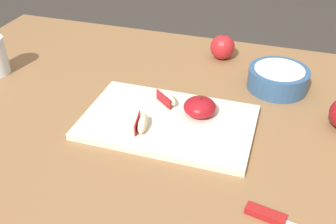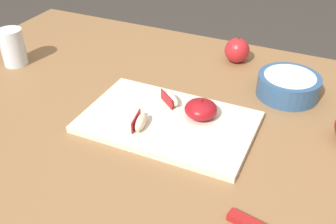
# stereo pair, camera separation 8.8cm
# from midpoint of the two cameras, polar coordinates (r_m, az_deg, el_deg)

# --- Properties ---
(dining_table) EXTENTS (1.47, 0.92, 0.75)m
(dining_table) POSITION_cam_midpoint_polar(r_m,az_deg,el_deg) (0.99, -1.47, -4.99)
(dining_table) COLOR brown
(dining_table) RESTS_ON ground_plane
(cutting_board) EXTENTS (0.38, 0.24, 0.02)m
(cutting_board) POSITION_cam_midpoint_polar(r_m,az_deg,el_deg) (0.90, -2.81, -1.55)
(cutting_board) COLOR beige
(cutting_board) RESTS_ON dining_table
(apple_half_skin_up) EXTENTS (0.07, 0.07, 0.05)m
(apple_half_skin_up) POSITION_cam_midpoint_polar(r_m,az_deg,el_deg) (0.89, 1.73, 0.49)
(apple_half_skin_up) COLOR maroon
(apple_half_skin_up) RESTS_ON cutting_board
(apple_wedge_near_knife) EXTENTS (0.06, 0.06, 0.03)m
(apple_wedge_near_knife) POSITION_cam_midpoint_polar(r_m,az_deg,el_deg) (0.94, -2.80, 1.93)
(apple_wedge_near_knife) COLOR beige
(apple_wedge_near_knife) RESTS_ON cutting_board
(apple_wedge_front) EXTENTS (0.03, 0.07, 0.03)m
(apple_wedge_front) POSITION_cam_midpoint_polar(r_m,az_deg,el_deg) (0.86, -6.66, -1.76)
(apple_wedge_front) COLOR beige
(apple_wedge_front) RESTS_ON cutting_board
(paring_knife) EXTENTS (0.16, 0.05, 0.01)m
(paring_knife) POSITION_cam_midpoint_polar(r_m,az_deg,el_deg) (0.71, 11.40, -14.85)
(paring_knife) COLOR silver
(paring_knife) RESTS_ON dining_table
(whole_apple_crimson) EXTENTS (0.07, 0.07, 0.08)m
(whole_apple_crimson) POSITION_cam_midpoint_polar(r_m,az_deg,el_deg) (1.18, 5.71, 9.22)
(whole_apple_crimson) COLOR #B21E23
(whole_apple_crimson) RESTS_ON dining_table
(ceramic_fruit_bowl) EXTENTS (0.15, 0.15, 0.06)m
(ceramic_fruit_bowl) POSITION_cam_midpoint_polar(r_m,az_deg,el_deg) (1.05, 13.28, 4.70)
(ceramic_fruit_bowl) COLOR #2D517A
(ceramic_fruit_bowl) RESTS_ON dining_table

